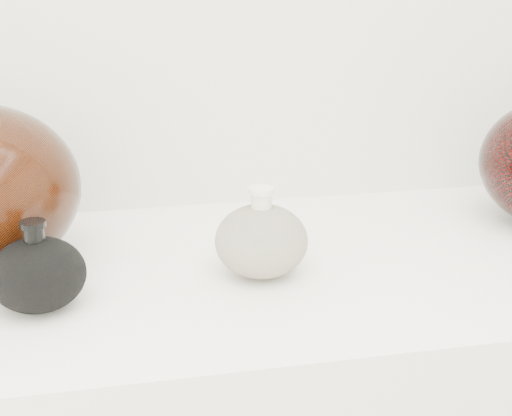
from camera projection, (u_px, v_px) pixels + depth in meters
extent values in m
cube|color=white|center=(225.00, 276.00, 0.92)|extent=(1.20, 0.50, 0.03)
ellipsoid|color=black|center=(38.00, 274.00, 0.79)|extent=(0.12, 0.12, 0.08)
cylinder|color=black|center=(34.00, 235.00, 0.77)|extent=(0.03, 0.03, 0.02)
cylinder|color=black|center=(32.00, 224.00, 0.77)|extent=(0.03, 0.03, 0.01)
ellipsoid|color=beige|center=(261.00, 241.00, 0.88)|extent=(0.12, 0.12, 0.09)
cylinder|color=beige|center=(261.00, 201.00, 0.86)|extent=(0.03, 0.03, 0.03)
cylinder|color=beige|center=(261.00, 190.00, 0.85)|extent=(0.03, 0.03, 0.01)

